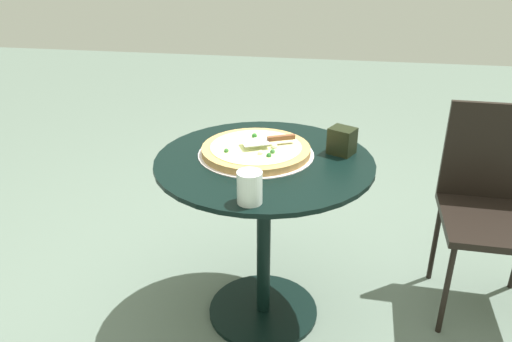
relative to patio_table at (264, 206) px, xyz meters
name	(u,v)px	position (x,y,z in m)	size (l,w,h in m)	color
ground_plane	(263,311)	(0.00, 0.00, -0.54)	(10.00, 10.00, 0.00)	#5A6A5E
patio_table	(264,206)	(0.00, 0.00, 0.00)	(0.84, 0.84, 0.75)	black
pizza_on_tray	(256,150)	(-0.04, -0.04, 0.23)	(0.45, 0.45, 0.05)	silver
pizza_server	(269,140)	(-0.05, 0.01, 0.27)	(0.13, 0.21, 0.02)	silver
drinking_cup	(250,187)	(0.35, 0.01, 0.26)	(0.08, 0.08, 0.11)	white
napkin_dispenser	(342,141)	(-0.10, 0.29, 0.26)	(0.09, 0.08, 0.10)	black
patio_chair_far	(495,198)	(-0.26, 0.95, -0.02)	(0.45, 0.45, 0.89)	black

